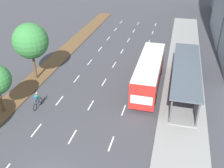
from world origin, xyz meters
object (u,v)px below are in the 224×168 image
bus_shelter (188,76)px  bus (149,71)px  cyclist (37,101)px  median_tree_third (30,41)px

bus_shelter → bus: bus is taller
bus_shelter → cyclist: bearing=-154.1°
bus → median_tree_third: size_ratio=1.65×
bus_shelter → bus: 4.29m
cyclist → bus_shelter: bearing=25.9°
bus_shelter → median_tree_third: size_ratio=2.06×
bus → median_tree_third: (-13.51, -1.56, 2.82)m
cyclist → median_tree_third: size_ratio=0.27×
bus → median_tree_third: bearing=-173.4°
bus_shelter → bus: (-4.28, -0.10, 0.20)m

